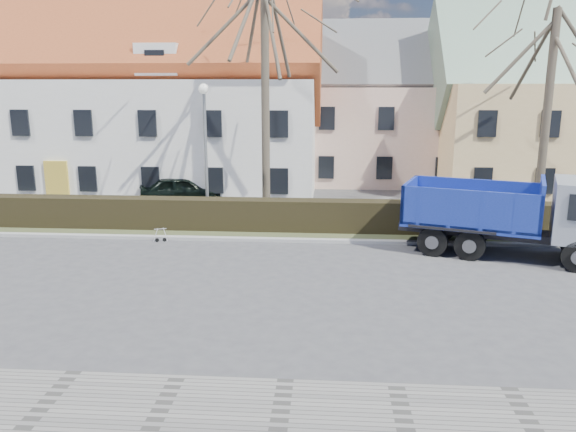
# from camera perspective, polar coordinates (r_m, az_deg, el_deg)

# --- Properties ---
(ground) EXTENTS (120.00, 120.00, 0.00)m
(ground) POSITION_cam_1_polar(r_m,az_deg,el_deg) (17.41, 1.28, -6.74)
(ground) COLOR #404043
(curb_far) EXTENTS (80.00, 0.30, 0.12)m
(curb_far) POSITION_cam_1_polar(r_m,az_deg,el_deg) (21.77, 1.90, -2.49)
(curb_far) COLOR #999896
(curb_far) RESTS_ON ground
(grass_strip) EXTENTS (80.00, 3.00, 0.10)m
(grass_strip) POSITION_cam_1_polar(r_m,az_deg,el_deg) (23.32, 2.06, -1.46)
(grass_strip) COLOR #3C4426
(grass_strip) RESTS_ON ground
(hedge) EXTENTS (60.00, 0.90, 1.30)m
(hedge) POSITION_cam_1_polar(r_m,az_deg,el_deg) (22.98, 2.05, -0.13)
(hedge) COLOR black
(hedge) RESTS_ON ground
(building_white) EXTENTS (26.80, 10.80, 9.50)m
(building_white) POSITION_cam_1_polar(r_m,az_deg,el_deg) (35.20, -19.26, 10.51)
(building_white) COLOR silver
(building_white) RESTS_ON ground
(building_pink) EXTENTS (10.80, 8.80, 8.00)m
(building_pink) POSITION_cam_1_polar(r_m,az_deg,el_deg) (36.55, 9.32, 9.95)
(building_pink) COLOR beige
(building_pink) RESTS_ON ground
(tree_1) EXTENTS (9.20, 9.20, 12.65)m
(tree_1) POSITION_cam_1_polar(r_m,az_deg,el_deg) (25.02, -2.34, 14.05)
(tree_1) COLOR #4A4033
(tree_1) RESTS_ON ground
(tree_2) EXTENTS (8.00, 8.00, 11.00)m
(tree_2) POSITION_cam_1_polar(r_m,az_deg,el_deg) (26.51, 24.96, 11.03)
(tree_2) COLOR #4A4033
(tree_2) RESTS_ON ground
(dump_truck) EXTENTS (7.86, 4.97, 2.95)m
(dump_truck) POSITION_cam_1_polar(r_m,az_deg,el_deg) (21.23, 20.70, 0.18)
(dump_truck) COLOR navy
(dump_truck) RESTS_ON ground
(streetlight) EXTENTS (0.47, 0.47, 6.06)m
(streetlight) POSITION_cam_1_polar(r_m,az_deg,el_deg) (24.10, -8.34, 6.11)
(streetlight) COLOR gray
(streetlight) RESTS_ON ground
(cart_frame) EXTENTS (0.74, 0.56, 0.60)m
(cart_frame) POSITION_cam_1_polar(r_m,az_deg,el_deg) (22.26, -13.31, -1.85)
(cart_frame) COLOR silver
(cart_frame) RESTS_ON ground
(parked_car_a) EXTENTS (4.61, 2.77, 1.47)m
(parked_car_a) POSITION_cam_1_polar(r_m,az_deg,el_deg) (29.06, -10.63, 2.63)
(parked_car_a) COLOR black
(parked_car_a) RESTS_ON ground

